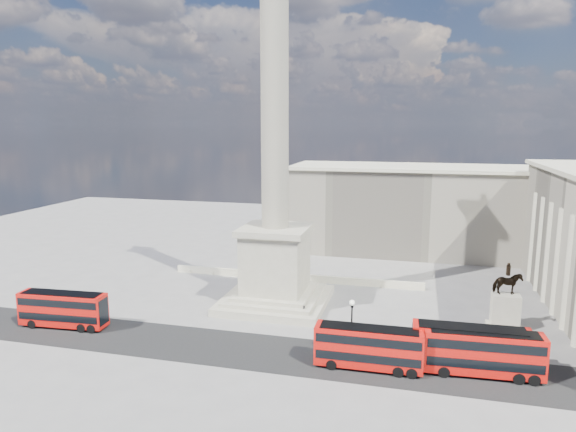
% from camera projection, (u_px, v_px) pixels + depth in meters
% --- Properties ---
extents(ground, '(180.00, 180.00, 0.00)m').
position_uv_depth(ground, '(265.00, 317.00, 65.85)').
color(ground, gray).
rests_on(ground, ground).
extents(asphalt_road, '(120.00, 9.00, 0.01)m').
position_uv_depth(asphalt_road, '(283.00, 354.00, 55.09)').
color(asphalt_road, '#272727').
rests_on(asphalt_road, ground).
extents(nelsons_column, '(14.00, 14.00, 49.85)m').
position_uv_depth(nelsons_column, '(275.00, 211.00, 68.33)').
color(nelsons_column, '#BDB69D').
rests_on(nelsons_column, ground).
extents(balustrade_wall, '(40.00, 0.60, 1.10)m').
position_uv_depth(balustrade_wall, '(294.00, 277.00, 81.01)').
color(balustrade_wall, beige).
rests_on(balustrade_wall, ground).
extents(building_northeast, '(51.00, 17.00, 16.60)m').
position_uv_depth(building_northeast, '(426.00, 209.00, 97.65)').
color(building_northeast, '#BAB199').
rests_on(building_northeast, ground).
extents(red_bus_a, '(10.88, 3.17, 4.36)m').
position_uv_depth(red_bus_a, '(64.00, 309.00, 62.06)').
color(red_bus_a, red).
rests_on(red_bus_a, ground).
extents(red_bus_b, '(10.80, 2.69, 4.37)m').
position_uv_depth(red_bus_b, '(369.00, 347.00, 51.44)').
color(red_bus_b, red).
rests_on(red_bus_b, ground).
extents(red_bus_c, '(11.41, 2.97, 4.60)m').
position_uv_depth(red_bus_c, '(471.00, 348.00, 51.07)').
color(red_bus_c, red).
rests_on(red_bus_c, ground).
extents(red_bus_d, '(11.35, 3.18, 4.56)m').
position_uv_depth(red_bus_d, '(484.00, 353.00, 50.02)').
color(red_bus_d, red).
rests_on(red_bus_d, ground).
extents(victorian_lamp, '(0.57, 0.57, 6.66)m').
position_uv_depth(victorian_lamp, '(352.00, 325.00, 52.83)').
color(victorian_lamp, black).
rests_on(victorian_lamp, ground).
extents(equestrian_statue, '(3.98, 2.98, 8.29)m').
position_uv_depth(equestrian_statue, '(506.00, 306.00, 61.29)').
color(equestrian_statue, beige).
rests_on(equestrian_statue, ground).
extents(bare_tree_mid, '(2.02, 2.02, 7.66)m').
position_uv_depth(bare_tree_mid, '(573.00, 279.00, 61.44)').
color(bare_tree_mid, '#332319').
rests_on(bare_tree_mid, ground).
extents(bare_tree_far, '(1.96, 1.96, 8.02)m').
position_uv_depth(bare_tree_far, '(565.00, 255.00, 71.92)').
color(bare_tree_far, '#332319').
rests_on(bare_tree_far, ground).
extents(pedestrian_walking, '(0.72, 0.50, 1.87)m').
position_uv_depth(pedestrian_walking, '(447.00, 349.00, 54.11)').
color(pedestrian_walking, black).
rests_on(pedestrian_walking, ground).
extents(pedestrian_standing, '(0.89, 0.73, 1.66)m').
position_uv_depth(pedestrian_standing, '(444.00, 345.00, 55.44)').
color(pedestrian_standing, black).
rests_on(pedestrian_standing, ground).
extents(pedestrian_crossing, '(0.71, 1.19, 1.90)m').
position_uv_depth(pedestrian_crossing, '(304.00, 313.00, 64.55)').
color(pedestrian_crossing, black).
rests_on(pedestrian_crossing, ground).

